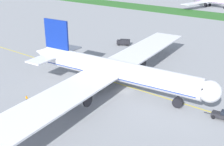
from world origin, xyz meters
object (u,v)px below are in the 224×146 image
at_px(airliner_foreground, 112,70).
at_px(ground_crew_wingwalker_port, 27,98).
at_px(pushback_tug, 222,115).
at_px(parked_airliner_far_left, 211,0).
at_px(service_truck_baggage_loader, 123,42).

height_order(airliner_foreground, ground_crew_wingwalker_port, airliner_foreground).
bearing_deg(ground_crew_wingwalker_port, pushback_tug, 27.09).
bearing_deg(parked_airliner_far_left, ground_crew_wingwalker_port, -84.76).
distance_m(ground_crew_wingwalker_port, parked_airliner_far_left, 177.15).
xyz_separation_m(airliner_foreground, ground_crew_wingwalker_port, (-13.19, -19.07, -5.03)).
height_order(pushback_tug, ground_crew_wingwalker_port, pushback_tug).
height_order(pushback_tug, service_truck_baggage_loader, service_truck_baggage_loader).
relative_size(pushback_tug, ground_crew_wingwalker_port, 3.67).
xyz_separation_m(pushback_tug, parked_airliner_far_left, (-59.21, 154.36, 3.55)).
distance_m(ground_crew_wingwalker_port, service_truck_baggage_loader, 57.77).
height_order(airliner_foreground, parked_airliner_far_left, airliner_foreground).
distance_m(airliner_foreground, ground_crew_wingwalker_port, 23.72).
bearing_deg(airliner_foreground, pushback_tug, 5.64).
relative_size(pushback_tug, service_truck_baggage_loader, 1.08).
relative_size(airliner_foreground, pushback_tug, 15.08).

